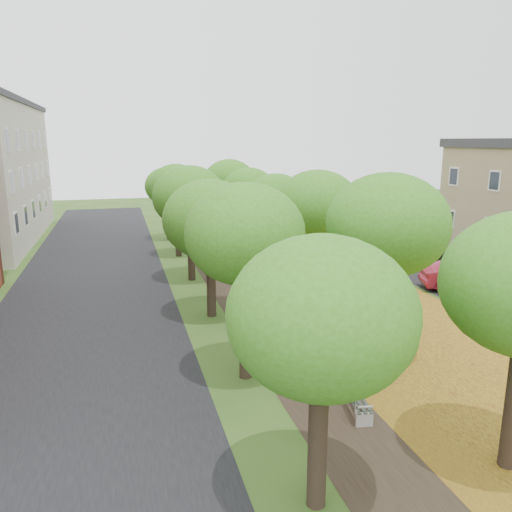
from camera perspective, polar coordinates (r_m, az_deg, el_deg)
ground at (r=12.62m, az=17.00°, el=-23.75°), size 120.00×120.00×0.00m
street_asphalt at (r=24.59m, az=-18.67°, el=-5.29°), size 8.00×70.00×0.01m
footpath at (r=25.20m, az=-1.38°, el=-4.13°), size 3.20×70.00×0.01m
leaf_verge at (r=26.80m, az=9.06°, el=-3.24°), size 7.50×70.00×0.01m
parking_lot at (r=31.97m, az=22.33°, el=-1.42°), size 9.00×16.00×0.01m
tree_row_west at (r=23.85m, az=-6.59°, el=5.56°), size 3.76×33.76×6.00m
tree_row_east at (r=25.03m, az=4.38°, el=5.95°), size 3.76×33.76×6.00m
bench at (r=14.76m, az=11.20°, el=-15.69°), size 0.76×1.72×0.79m
car_silver at (r=27.30m, az=23.85°, el=-2.54°), size 3.81×1.69×1.28m
car_red at (r=27.56m, az=22.83°, el=-2.13°), size 4.62×2.84×1.44m
car_grey at (r=32.36m, az=17.31°, el=0.41°), size 5.20×3.63×1.40m
car_white at (r=32.86m, az=15.76°, el=0.74°), size 5.74×4.32×1.45m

